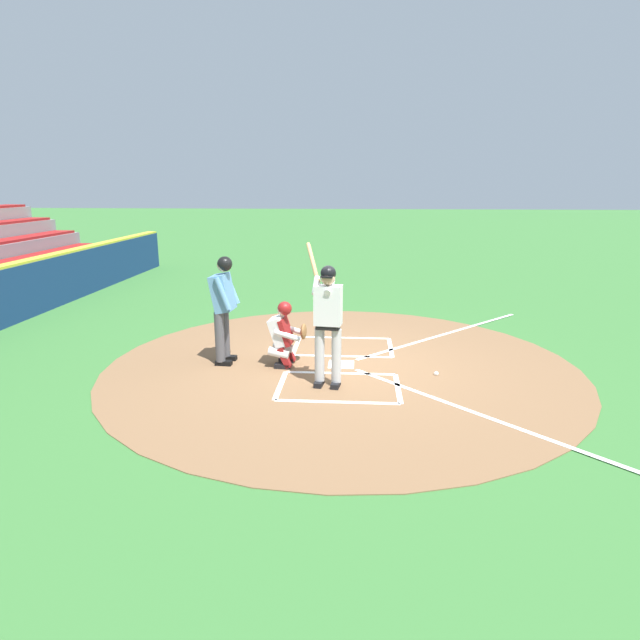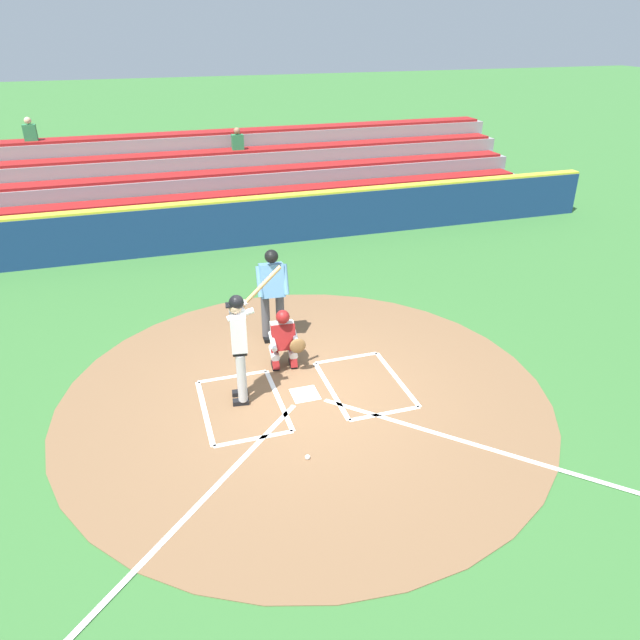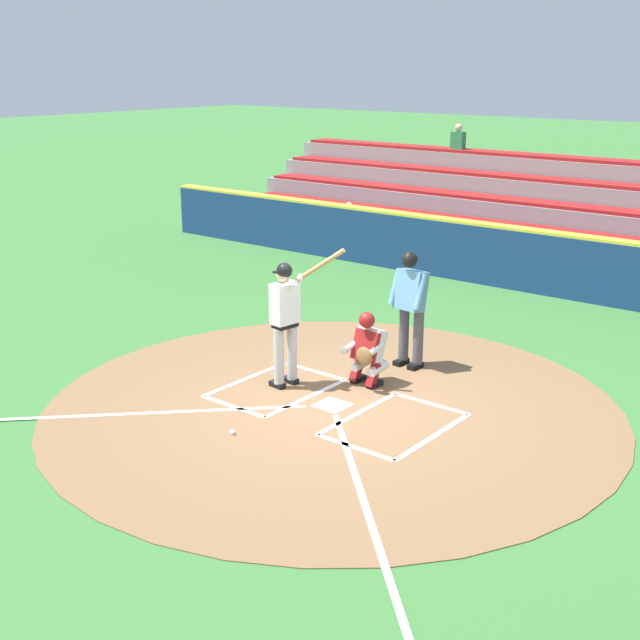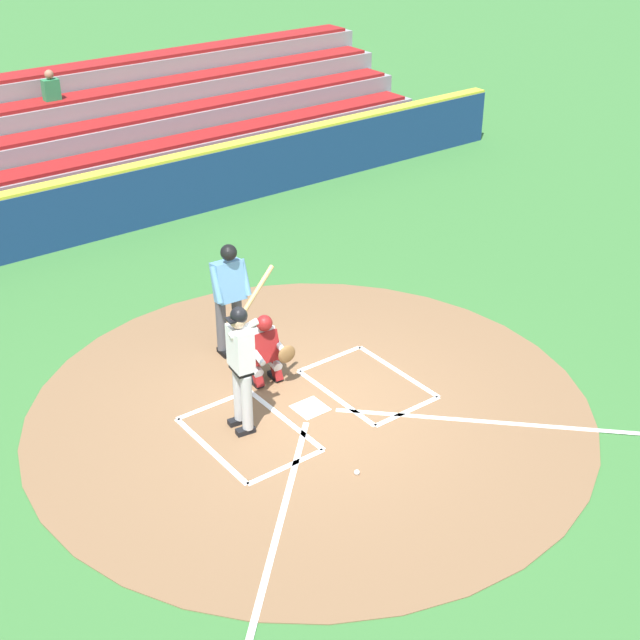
% 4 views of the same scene
% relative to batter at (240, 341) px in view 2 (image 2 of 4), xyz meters
% --- Properties ---
extents(ground_plane, '(120.00, 120.00, 0.00)m').
position_rel_batter_xyz_m(ground_plane, '(-0.99, 0.18, -1.10)').
color(ground_plane, '#387033').
extents(dirt_circle, '(8.00, 8.00, 0.01)m').
position_rel_batter_xyz_m(dirt_circle, '(-0.99, 0.18, -1.09)').
color(dirt_circle, brown).
rests_on(dirt_circle, ground).
extents(home_plate_and_chalk, '(7.93, 4.91, 0.01)m').
position_rel_batter_xyz_m(home_plate_and_chalk, '(-0.99, 1.06, -1.08)').
color(home_plate_and_chalk, white).
rests_on(home_plate_and_chalk, dirt_circle).
extents(batter, '(1.00, 0.62, 2.13)m').
position_rel_batter_xyz_m(batter, '(0.00, 0.00, 0.00)').
color(batter, '#BCBCBC').
rests_on(batter, ground).
extents(catcher, '(0.59, 0.64, 1.13)m').
position_rel_batter_xyz_m(catcher, '(-0.90, -0.78, -0.51)').
color(catcher, black).
rests_on(catcher, ground).
extents(plate_umpire, '(0.60, 0.44, 1.86)m').
position_rel_batter_xyz_m(plate_umpire, '(-0.96, -1.83, -0.02)').
color(plate_umpire, '#4C4C51').
rests_on(plate_umpire, ground).
extents(baseball, '(0.07, 0.07, 0.07)m').
position_rel_batter_xyz_m(baseball, '(-0.58, 1.74, -1.06)').
color(baseball, white).
rests_on(baseball, ground).
extents(backstop_wall, '(22.00, 0.36, 1.31)m').
position_rel_batter_xyz_m(backstop_wall, '(-0.99, -7.32, -0.45)').
color(backstop_wall, navy).
rests_on(backstop_wall, ground).
extents(bleacher_stand, '(20.00, 4.25, 3.00)m').
position_rel_batter_xyz_m(bleacher_stand, '(-0.99, -10.58, -0.25)').
color(bleacher_stand, gray).
rests_on(bleacher_stand, ground).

